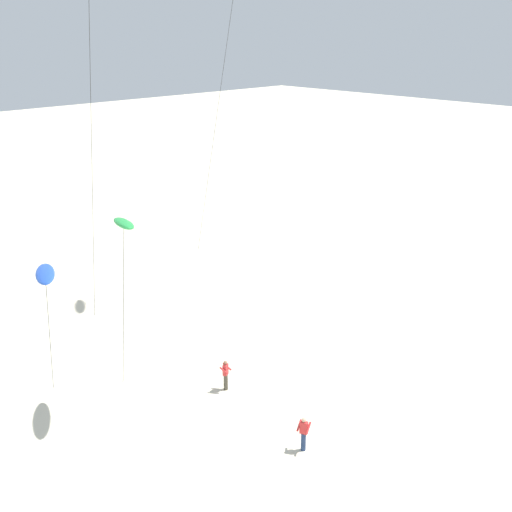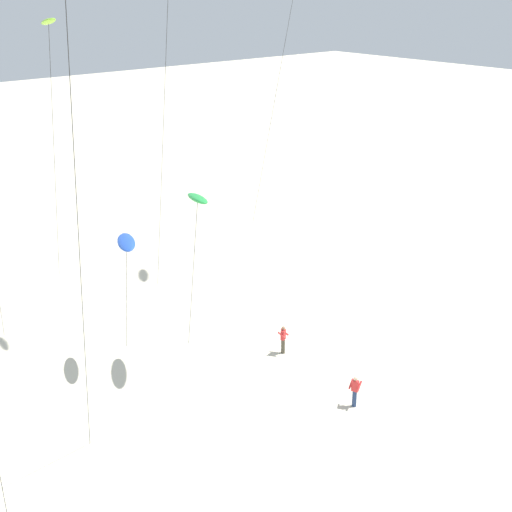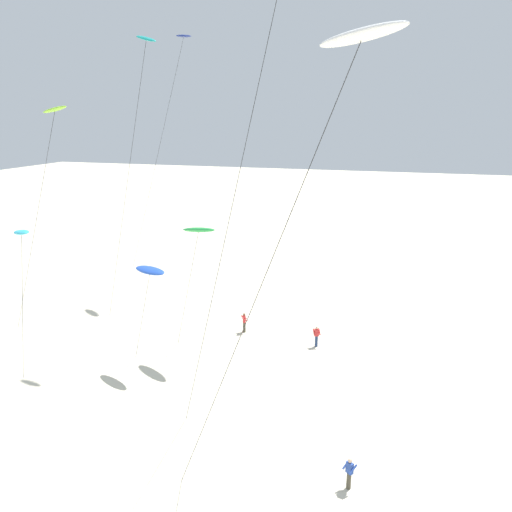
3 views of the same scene
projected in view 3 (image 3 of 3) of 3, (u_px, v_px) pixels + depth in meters
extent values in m
plane|color=beige|center=(425.00, 383.00, 31.97)|extent=(260.00, 260.00, 0.00)
ellipsoid|color=blue|center=(150.00, 270.00, 32.32)|extent=(1.95, 3.00, 0.62)
cylinder|color=#262626|center=(143.00, 316.00, 33.89)|extent=(0.65, 2.02, 6.98)
ellipsoid|color=green|center=(198.00, 230.00, 33.57)|extent=(2.03, 3.24, 0.95)
cylinder|color=#262626|center=(188.00, 290.00, 35.59)|extent=(0.77, 2.43, 9.32)
cylinder|color=#262626|center=(229.00, 219.00, 22.86)|extent=(2.05, 6.56, 24.76)
ellipsoid|color=navy|center=(184.00, 36.00, 44.48)|extent=(1.87, 2.37, 0.56)
cylinder|color=#262626|center=(155.00, 166.00, 50.40)|extent=(2.79, 8.97, 24.22)
ellipsoid|color=white|center=(362.00, 35.00, 13.67)|extent=(2.04, 2.98, 0.72)
cylinder|color=#262626|center=(248.00, 317.00, 18.55)|extent=(2.40, 7.70, 19.24)
ellipsoid|color=#33BFE0|center=(21.00, 232.00, 28.40)|extent=(2.42, 2.85, 0.81)
cylinder|color=#262626|center=(23.00, 311.00, 30.51)|extent=(0.71, 2.24, 10.39)
ellipsoid|color=teal|center=(146.00, 39.00, 32.98)|extent=(1.02, 1.93, 0.78)
cylinder|color=#262626|center=(126.00, 195.00, 37.89)|extent=(1.99, 6.38, 22.20)
ellipsoid|color=#8CD833|center=(55.00, 109.00, 30.87)|extent=(0.93, 2.22, 0.63)
cylinder|color=#262626|center=(34.00, 233.00, 35.63)|extent=(2.55, 8.18, 17.47)
cylinder|color=#4C4738|center=(244.00, 327.00, 39.36)|extent=(0.22, 0.22, 0.88)
cube|color=red|center=(244.00, 319.00, 39.15)|extent=(0.39, 0.33, 0.58)
sphere|color=#9E7051|center=(244.00, 314.00, 39.04)|extent=(0.20, 0.20, 0.20)
cylinder|color=red|center=(244.00, 317.00, 39.34)|extent=(0.31, 0.49, 0.39)
cylinder|color=red|center=(245.00, 319.00, 38.93)|extent=(0.31, 0.49, 0.39)
cylinder|color=#4C4738|center=(349.00, 481.00, 22.77)|extent=(0.22, 0.22, 0.88)
cube|color=#2D4CA5|center=(350.00, 468.00, 22.56)|extent=(0.36, 0.39, 0.58)
sphere|color=beige|center=(350.00, 461.00, 22.45)|extent=(0.20, 0.20, 0.20)
cylinder|color=#2D4CA5|center=(353.00, 470.00, 22.38)|extent=(0.46, 0.37, 0.39)
cylinder|color=#2D4CA5|center=(346.00, 464.00, 22.72)|extent=(0.46, 0.37, 0.39)
cylinder|color=navy|center=(316.00, 341.00, 36.89)|extent=(0.22, 0.22, 0.88)
cube|color=red|center=(317.00, 332.00, 36.68)|extent=(0.31, 0.39, 0.58)
sphere|color=beige|center=(317.00, 328.00, 36.57)|extent=(0.20, 0.20, 0.20)
cylinder|color=red|center=(319.00, 332.00, 36.69)|extent=(0.50, 0.27, 0.39)
cylinder|color=red|center=(314.00, 332.00, 36.65)|extent=(0.50, 0.27, 0.39)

